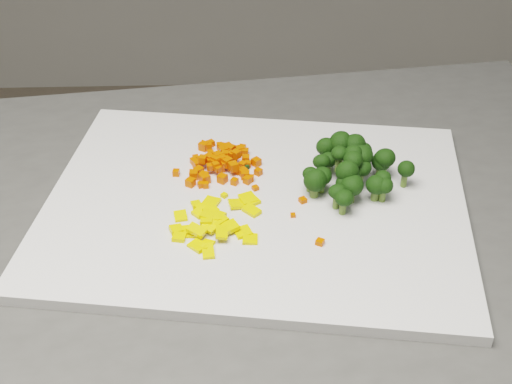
{
  "coord_description": "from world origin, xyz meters",
  "views": [
    {
      "loc": [
        -0.3,
        -0.67,
        1.37
      ],
      "look_at": [
        -0.28,
        -0.06,
        0.92
      ],
      "focal_mm": 50.0,
      "sensor_mm": 36.0,
      "label": 1
    }
  ],
  "objects_px": {
    "carrot_pile": "(218,158)",
    "cutting_board": "(256,204)",
    "broccoli_pile": "(356,166)",
    "pepper_pile": "(216,220)"
  },
  "relations": [
    {
      "from": "carrot_pile",
      "to": "cutting_board",
      "type": "bearing_deg",
      "value": -56.4
    },
    {
      "from": "cutting_board",
      "to": "broccoli_pile",
      "type": "height_order",
      "value": "broccoli_pile"
    },
    {
      "from": "cutting_board",
      "to": "pepper_pile",
      "type": "bearing_deg",
      "value": -133.66
    },
    {
      "from": "pepper_pile",
      "to": "broccoli_pile",
      "type": "height_order",
      "value": "broccoli_pile"
    },
    {
      "from": "carrot_pile",
      "to": "broccoli_pile",
      "type": "bearing_deg",
      "value": -16.02
    },
    {
      "from": "pepper_pile",
      "to": "carrot_pile",
      "type": "bearing_deg",
      "value": 89.46
    },
    {
      "from": "carrot_pile",
      "to": "broccoli_pile",
      "type": "relative_size",
      "value": 0.83
    },
    {
      "from": "cutting_board",
      "to": "pepper_pile",
      "type": "relative_size",
      "value": 3.88
    },
    {
      "from": "pepper_pile",
      "to": "broccoli_pile",
      "type": "xyz_separation_m",
      "value": [
        0.15,
        0.06,
        0.02
      ]
    },
    {
      "from": "broccoli_pile",
      "to": "pepper_pile",
      "type": "bearing_deg",
      "value": -157.41
    }
  ]
}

